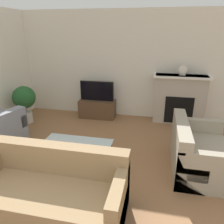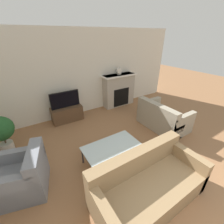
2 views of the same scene
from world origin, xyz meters
name	(u,v)px [view 1 (image 1 of 2)]	position (x,y,z in m)	size (l,w,h in m)	color
wall_back	(117,65)	(0.00, 5.06, 1.35)	(8.02, 0.06, 2.70)	silver
fireplace	(179,98)	(1.63, 4.84, 0.63)	(1.34, 0.43, 1.20)	#B2A899
tv_stand	(97,109)	(-0.45, 4.73, 0.24)	(0.94, 0.44, 0.47)	brown
tv	(97,91)	(-0.45, 4.73, 0.73)	(0.88, 0.06, 0.51)	black
couch_sectional	(51,193)	(-0.14, 1.44, 0.29)	(1.89, 0.87, 0.82)	#8C704C
couch_loveseat	(198,153)	(1.82, 2.82, 0.29)	(0.89, 1.37, 0.82)	#9E937F
armchair_by_window	(0,135)	(-1.87, 2.72, 0.30)	(1.00, 0.97, 0.82)	gray
coffee_table	(75,147)	(-0.20, 2.45, 0.38)	(1.19, 0.67, 0.41)	#333338
potted_plant	(24,100)	(-2.12, 4.01, 0.60)	(0.55, 0.55, 0.94)	beige
mantel_clock	(183,70)	(1.64, 4.84, 1.33)	(0.21, 0.07, 0.24)	beige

